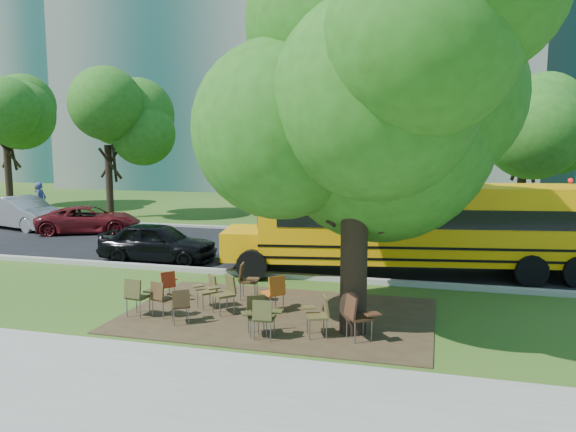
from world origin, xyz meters
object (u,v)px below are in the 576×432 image
(chair_6, at_px, (319,312))
(chair_10, at_px, (246,278))
(school_bus, at_px, (426,224))
(chair_0, at_px, (137,293))
(chair_4, at_px, (265,315))
(pedestrian_a, at_px, (41,201))
(chair_1, at_px, (162,295))
(chair_8, at_px, (167,283))
(black_car, at_px, (158,242))
(chair_2, at_px, (181,303))
(chair_5, at_px, (256,311))
(chair_11, at_px, (275,290))
(chair_3, at_px, (225,290))
(chair_9, at_px, (208,288))
(bg_car_silver, at_px, (23,213))
(main_tree, at_px, (357,82))
(pedestrian_b, at_px, (38,199))
(chair_7, at_px, (357,313))

(chair_6, relative_size, chair_10, 0.94)
(school_bus, xyz_separation_m, chair_0, (-6.19, -5.88, -1.00))
(chair_4, relative_size, pedestrian_a, 0.44)
(chair_0, bearing_deg, chair_4, -5.52)
(chair_1, height_order, chair_8, chair_1)
(black_car, bearing_deg, chair_0, -157.79)
(chair_2, relative_size, chair_5, 0.97)
(chair_4, relative_size, chair_11, 0.95)
(chair_6, relative_size, chair_8, 1.10)
(chair_3, bearing_deg, pedestrian_a, 2.60)
(chair_9, bearing_deg, chair_3, -165.21)
(chair_10, bearing_deg, bg_car_silver, -130.53)
(chair_6, xyz_separation_m, pedestrian_a, (-17.23, 13.18, 0.43))
(chair_11, height_order, pedestrian_a, pedestrian_a)
(chair_10, bearing_deg, chair_1, -45.76)
(chair_0, relative_size, black_car, 0.24)
(chair_2, distance_m, bg_car_silver, 16.60)
(school_bus, distance_m, chair_4, 7.23)
(chair_1, height_order, bg_car_silver, bg_car_silver)
(chair_2, height_order, black_car, black_car)
(chair_5, distance_m, chair_10, 2.67)
(main_tree, bearing_deg, black_car, 144.26)
(chair_4, xyz_separation_m, chair_6, (1.02, 0.45, 0.01))
(pedestrian_a, relative_size, pedestrian_b, 1.24)
(chair_1, relative_size, chair_5, 1.01)
(chair_6, height_order, chair_7, chair_7)
(chair_11, bearing_deg, chair_6, -92.82)
(chair_1, bearing_deg, school_bus, 63.07)
(chair_5, relative_size, chair_9, 1.02)
(chair_6, distance_m, pedestrian_a, 21.70)
(chair_1, xyz_separation_m, chair_10, (1.37, 1.87, 0.05))
(main_tree, height_order, chair_3, main_tree)
(chair_8, xyz_separation_m, pedestrian_b, (-15.32, 14.21, 0.29))
(main_tree, relative_size, pedestrian_b, 5.61)
(main_tree, height_order, chair_1, main_tree)
(chair_2, relative_size, black_car, 0.21)
(school_bus, distance_m, black_car, 8.66)
(main_tree, bearing_deg, chair_9, 167.01)
(school_bus, relative_size, chair_2, 13.89)
(chair_5, distance_m, chair_7, 2.09)
(chair_3, distance_m, black_car, 6.35)
(chair_10, height_order, pedestrian_b, pedestrian_b)
(chair_4, height_order, chair_9, chair_4)
(chair_8, distance_m, bg_car_silver, 14.79)
(main_tree, relative_size, black_car, 2.25)
(chair_4, distance_m, chair_11, 1.84)
(chair_6, relative_size, black_car, 0.23)
(main_tree, bearing_deg, chair_7, -71.45)
(main_tree, height_order, pedestrian_b, main_tree)
(chair_5, xyz_separation_m, chair_8, (-2.90, 1.75, -0.03))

